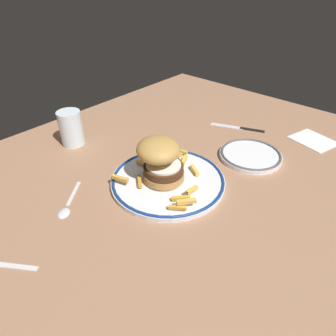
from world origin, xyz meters
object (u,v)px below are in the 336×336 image
(side_plate, at_px, (250,155))
(spoon, at_px, (66,208))
(knife, at_px, (242,128))
(dinner_plate, at_px, (168,180))
(burger, at_px, (161,159))
(napkin, at_px, (314,140))
(water_glass, at_px, (72,130))

(side_plate, distance_m, spoon, 0.52)
(knife, relative_size, spoon, 1.51)
(dinner_plate, bearing_deg, knife, 1.92)
(side_plate, distance_m, knife, 0.18)
(burger, relative_size, side_plate, 0.85)
(spoon, xyz_separation_m, napkin, (0.69, -0.31, -0.00))
(knife, distance_m, napkin, 0.22)
(knife, relative_size, napkin, 1.44)
(knife, bearing_deg, napkin, -69.83)
(dinner_plate, bearing_deg, spoon, 154.16)
(burger, bearing_deg, side_plate, -23.43)
(spoon, distance_m, napkin, 0.76)
(water_glass, height_order, side_plate, water_glass)
(water_glass, relative_size, napkin, 0.87)
(knife, height_order, spoon, spoon)
(water_glass, xyz_separation_m, spoon, (-0.18, -0.24, -0.04))
(side_plate, height_order, napkin, side_plate)
(napkin, bearing_deg, dinner_plate, 156.98)
(burger, distance_m, knife, 0.40)
(side_plate, xyz_separation_m, knife, (0.14, 0.11, -0.01))
(water_glass, height_order, knife, water_glass)
(dinner_plate, height_order, spoon, dinner_plate)
(burger, xyz_separation_m, side_plate, (0.26, -0.11, -0.06))
(napkin, bearing_deg, side_plate, 155.42)
(burger, distance_m, side_plate, 0.29)
(dinner_plate, bearing_deg, napkin, -23.02)
(side_plate, bearing_deg, burger, 156.57)
(dinner_plate, relative_size, napkin, 2.38)
(napkin, bearing_deg, spoon, 156.04)
(burger, bearing_deg, dinner_plate, -51.79)
(water_glass, bearing_deg, dinner_plate, -83.13)
(napkin, bearing_deg, knife, 110.17)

